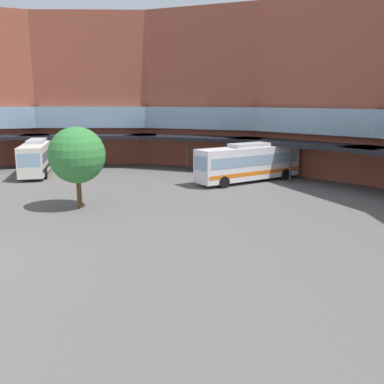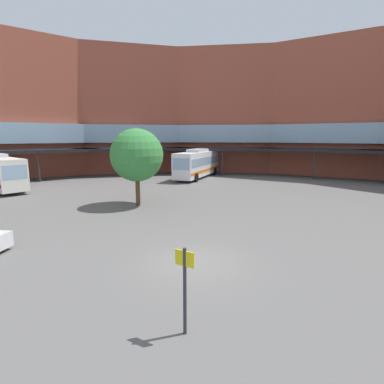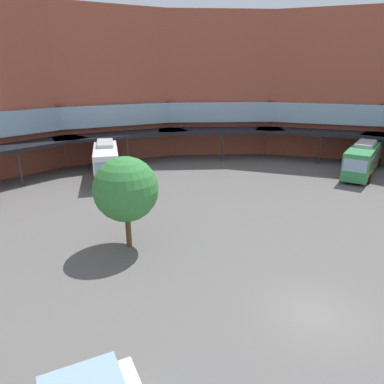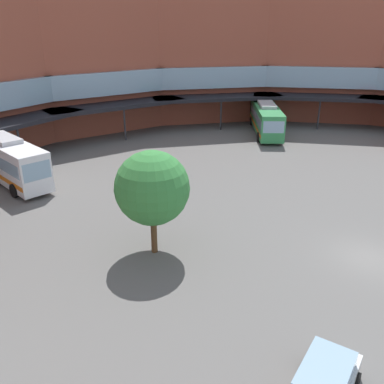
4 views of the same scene
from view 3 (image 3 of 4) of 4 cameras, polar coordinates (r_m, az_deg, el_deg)
The scene contains 5 objects.
ground_plane at distance 19.15m, azimuth 19.21°, elevation -18.16°, with size 125.34×125.34×0.00m, color #605E5B.
station_building at distance 33.15m, azimuth -5.81°, elevation 14.78°, with size 81.56×49.36×18.61m.
bus_0 at distance 45.10m, azimuth 26.01°, elevation 5.04°, with size 11.59×8.27×3.64m.
bus_1 at distance 40.62m, azimuth -13.68°, elevation 5.25°, with size 5.03×11.88×3.88m.
plaza_tree at distance 22.96m, azimuth -10.64°, elevation 0.42°, with size 4.22×4.22×6.17m.
Camera 3 is at (-11.73, -10.15, 11.24)m, focal length 33.01 mm.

